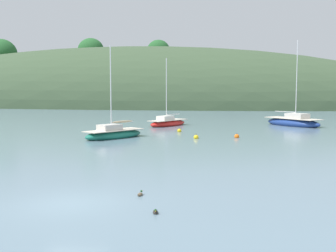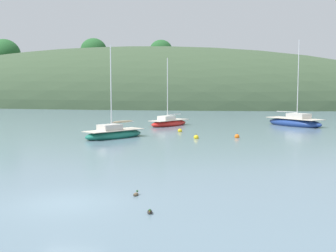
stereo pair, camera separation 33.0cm
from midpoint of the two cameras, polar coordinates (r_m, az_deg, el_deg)
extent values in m
plane|color=slate|center=(16.41, -14.21, -10.43)|extent=(400.00, 400.00, 0.00)
ellipsoid|color=#384C33|center=(104.04, -6.87, 2.74)|extent=(150.00, 36.00, 29.78)
ellipsoid|color=#235628|center=(119.07, -22.41, 9.31)|extent=(8.70, 7.91, 7.91)
ellipsoid|color=#235628|center=(109.52, -10.82, 10.37)|extent=(6.82, 6.20, 6.20)
ellipsoid|color=#235628|center=(104.41, -1.44, 10.54)|extent=(5.74, 5.22, 5.22)
ellipsoid|color=red|center=(48.66, -0.19, 0.34)|extent=(4.58, 6.08, 0.94)
cube|color=beige|center=(48.63, -0.19, 0.83)|extent=(4.22, 5.59, 0.06)
cube|color=silver|center=(48.25, -0.55, 1.11)|extent=(2.04, 2.26, 0.53)
cylinder|color=silver|center=(48.26, -0.42, 5.16)|extent=(0.09, 0.09, 7.34)
cylinder|color=silver|center=(49.30, 0.51, 1.64)|extent=(1.26, 2.18, 0.07)
ellipsoid|color=navy|center=(50.91, 16.88, 0.41)|extent=(7.09, 7.26, 1.21)
cube|color=beige|center=(50.87, 16.90, 1.02)|extent=(6.52, 6.68, 0.06)
cube|color=beige|center=(50.46, 17.43, 1.33)|extent=(2.88, 2.91, 0.62)
cylinder|color=silver|center=(50.52, 17.37, 6.21)|extent=(0.09, 0.09, 9.20)
cylinder|color=silver|center=(51.62, 15.90, 1.94)|extent=(2.24, 2.35, 0.07)
ellipsoid|color=#196B56|center=(36.86, -7.80, -1.26)|extent=(5.05, 6.21, 0.97)
cube|color=beige|center=(36.82, -7.81, -0.58)|extent=(4.65, 5.71, 0.06)
cube|color=beige|center=(36.50, -8.42, -0.21)|extent=(2.19, 2.36, 0.54)
cylinder|color=silver|center=(36.45, -8.26, 5.27)|extent=(0.09, 0.09, 7.51)
cylinder|color=silver|center=(37.36, -6.65, 0.53)|extent=(1.46, 2.17, 0.07)
ellipsoid|color=tan|center=(37.36, -6.65, 0.61)|extent=(1.51, 2.16, 0.20)
sphere|color=yellow|center=(36.09, 3.68, -1.59)|extent=(0.44, 0.44, 0.44)
cylinder|color=black|center=(36.06, 3.69, -1.16)|extent=(0.04, 0.04, 0.10)
sphere|color=yellow|center=(41.72, 1.37, -0.66)|extent=(0.44, 0.44, 0.44)
cylinder|color=black|center=(41.70, 1.37, -0.29)|extent=(0.04, 0.04, 0.10)
sphere|color=orange|center=(37.15, 9.34, -1.45)|extent=(0.44, 0.44, 0.44)
cylinder|color=black|center=(37.12, 9.34, -1.04)|extent=(0.04, 0.04, 0.10)
ellipsoid|color=#2D2823|center=(14.71, -2.43, -11.94)|extent=(0.26, 0.37, 0.16)
sphere|color=#1E4723|center=(14.54, -2.43, -11.68)|extent=(0.09, 0.09, 0.09)
cone|color=gold|center=(14.48, -2.43, -11.78)|extent=(0.05, 0.05, 0.04)
cone|color=#2D2823|center=(14.85, -2.44, -11.65)|extent=(0.09, 0.09, 0.08)
ellipsoid|color=brown|center=(17.04, -4.49, -9.55)|extent=(0.22, 0.36, 0.16)
sphere|color=#1E4723|center=(17.14, -4.30, -9.07)|extent=(0.09, 0.09, 0.09)
cone|color=gold|center=(17.20, -4.21, -9.04)|extent=(0.04, 0.05, 0.04)
cone|color=brown|center=(16.90, -4.70, -9.56)|extent=(0.08, 0.08, 0.08)
camera|label=1|loc=(0.16, -90.27, -0.02)|focal=43.60mm
camera|label=2|loc=(0.16, 89.73, 0.02)|focal=43.60mm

